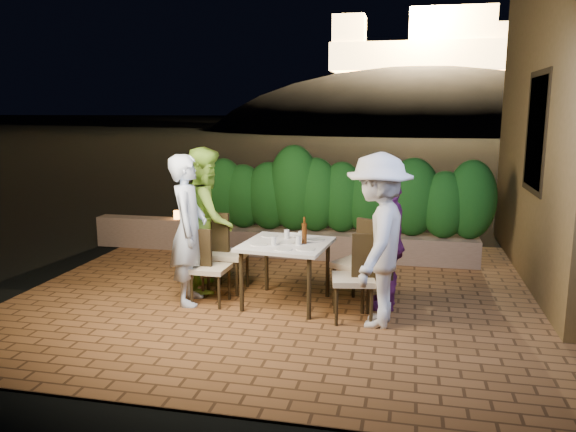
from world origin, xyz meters
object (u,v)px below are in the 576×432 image
(chair_right_front, at_px, (353,277))
(parapet_lamp, at_px, (177,215))
(dining_table, at_px, (286,273))
(chair_left_front, at_px, (210,267))
(chair_right_back, at_px, (359,262))
(beer_bottle, at_px, (304,230))
(diner_white, at_px, (378,240))
(chair_left_back, at_px, (228,252))
(diner_purple, at_px, (389,243))
(diner_blue, at_px, (189,230))
(diner_green, at_px, (206,219))
(bowl, at_px, (292,236))

(chair_right_front, xyz_separation_m, parapet_lamp, (-3.19, 2.62, 0.08))
(parapet_lamp, bearing_deg, dining_table, -43.80)
(chair_left_front, bearing_deg, chair_right_back, 11.58)
(beer_bottle, distance_m, diner_white, 0.97)
(chair_left_back, distance_m, chair_right_back, 1.69)
(chair_right_back, height_order, diner_white, diner_white)
(chair_right_back, relative_size, diner_white, 0.57)
(diner_purple, height_order, parapet_lamp, diner_purple)
(diner_white, xyz_separation_m, diner_purple, (0.10, 0.56, -0.15))
(beer_bottle, height_order, chair_right_back, beer_bottle)
(chair_right_front, height_order, parapet_lamp, chair_right_front)
(diner_blue, xyz_separation_m, diner_white, (2.22, -0.22, 0.04))
(beer_bottle, height_order, parapet_lamp, beer_bottle)
(beer_bottle, xyz_separation_m, diner_purple, (0.97, 0.14, -0.13))
(chair_right_front, xyz_separation_m, diner_green, (-1.96, 0.73, 0.43))
(parapet_lamp, bearing_deg, bowl, -39.78)
(diner_green, relative_size, diner_purple, 1.18)
(chair_left_back, bearing_deg, parapet_lamp, 131.97)
(diner_purple, bearing_deg, diner_white, -8.17)
(chair_right_back, bearing_deg, beer_bottle, 39.90)
(chair_right_back, distance_m, diner_white, 0.72)
(chair_left_front, relative_size, chair_left_back, 0.90)
(chair_left_front, relative_size, chair_right_back, 0.85)
(chair_right_front, height_order, chair_right_back, chair_right_back)
(chair_left_front, xyz_separation_m, diner_green, (-0.24, 0.55, 0.46))
(diner_blue, bearing_deg, beer_bottle, -93.57)
(chair_left_front, height_order, diner_white, diner_white)
(chair_right_back, bearing_deg, chair_right_front, 117.46)
(chair_left_back, bearing_deg, chair_right_back, -3.36)
(chair_left_front, relative_size, parapet_lamp, 6.44)
(dining_table, bearing_deg, chair_right_front, -23.14)
(beer_bottle, height_order, bowl, beer_bottle)
(bowl, xyz_separation_m, diner_blue, (-1.15, -0.48, 0.12))
(chair_right_back, xyz_separation_m, diner_blue, (-1.98, -0.32, 0.36))
(diner_blue, distance_m, diner_white, 2.23)
(dining_table, relative_size, chair_left_back, 0.97)
(chair_left_front, bearing_deg, chair_right_front, -4.47)
(diner_purple, bearing_deg, parapet_lamp, -119.16)
(chair_left_back, relative_size, parapet_lamp, 7.18)
(chair_right_back, xyz_separation_m, parapet_lamp, (-3.20, 2.13, 0.04))
(dining_table, height_order, beer_bottle, beer_bottle)
(beer_bottle, xyz_separation_m, chair_left_front, (-1.10, -0.18, -0.46))
(chair_right_back, height_order, diner_blue, diner_blue)
(bowl, xyz_separation_m, chair_left_front, (-0.90, -0.46, -0.32))
(diner_purple, bearing_deg, beer_bottle, -80.17)
(dining_table, height_order, parapet_lamp, dining_table)
(chair_right_back, bearing_deg, diner_blue, 38.14)
(chair_right_back, relative_size, parapet_lamp, 7.55)
(beer_bottle, height_order, chair_left_back, beer_bottle)
(chair_right_back, height_order, parapet_lamp, chair_right_back)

